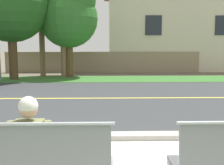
# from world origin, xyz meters

# --- Properties ---
(ground_plane) EXTENTS (140.00, 140.00, 0.00)m
(ground_plane) POSITION_xyz_m (0.00, 8.00, 0.00)
(ground_plane) COLOR #665B4C
(curb_edge) EXTENTS (44.00, 0.30, 0.11)m
(curb_edge) POSITION_xyz_m (0.00, 2.35, 0.06)
(curb_edge) COLOR #ADA89E
(curb_edge) RESTS_ON ground_plane
(street_asphalt) EXTENTS (52.00, 8.00, 0.01)m
(street_asphalt) POSITION_xyz_m (0.00, 6.50, 0.00)
(street_asphalt) COLOR #383A3D
(street_asphalt) RESTS_ON ground_plane
(road_centre_line) EXTENTS (48.00, 0.14, 0.01)m
(road_centre_line) POSITION_xyz_m (0.00, 6.50, 0.01)
(road_centre_line) COLOR #E0CC4C
(road_centre_line) RESTS_ON ground_plane
(far_verge_grass) EXTENTS (48.00, 2.80, 0.02)m
(far_verge_grass) POSITION_xyz_m (0.00, 11.95, 0.01)
(far_verge_grass) COLOR #38702D
(far_verge_grass) RESTS_ON ground_plane
(bench_left) EXTENTS (2.04, 0.48, 1.01)m
(bench_left) POSITION_xyz_m (-1.36, 0.19, 0.46)
(bench_left) COLOR #9EA0A8
(bench_left) RESTS_ON ground_plane
(seated_person_olive) EXTENTS (0.52, 0.68, 1.25)m
(seated_person_olive) POSITION_xyz_m (-1.33, 0.37, 0.68)
(seated_person_olive) COLOR black
(seated_person_olive) RESTS_ON ground_plane
(shade_tree_left) EXTENTS (3.35, 3.35, 5.53)m
(shade_tree_left) POSITION_xyz_m (-2.44, 13.08, 3.59)
(shade_tree_left) COLOR brown
(shade_tree_left) RESTS_ON ground_plane
(garden_wall) EXTENTS (13.00, 0.36, 1.40)m
(garden_wall) POSITION_xyz_m (-0.61, 15.63, 0.70)
(garden_wall) COLOR gray
(garden_wall) RESTS_ON ground_plane
(house_across_street) EXTENTS (11.30, 6.91, 6.33)m
(house_across_street) POSITION_xyz_m (5.13, 18.83, 3.21)
(house_across_street) COLOR beige
(house_across_street) RESTS_ON ground_plane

